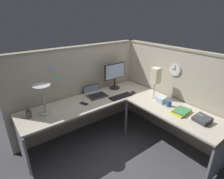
{
  "coord_description": "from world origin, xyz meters",
  "views": [
    {
      "loc": [
        -1.74,
        -1.9,
        2.09
      ],
      "look_at": [
        -0.12,
        0.21,
        0.95
      ],
      "focal_mm": 28.63,
      "sensor_mm": 36.0,
      "label": 1
    }
  ],
  "objects_px": {
    "laptop": "(95,93)",
    "monitor": "(115,74)",
    "book_stack": "(181,111)",
    "tissue_box": "(161,100)",
    "keyboard": "(121,96)",
    "desk_lamp_dome": "(42,91)",
    "cell_phone": "(84,104)",
    "computer_mouse": "(133,92)",
    "coffee_mug": "(169,104)",
    "wall_clock": "(175,70)",
    "pen_cup": "(29,114)",
    "desk_lamp_paper": "(156,76)",
    "office_phone": "(203,119)"
  },
  "relations": [
    {
      "from": "laptop",
      "to": "monitor",
      "type": "bearing_deg",
      "value": 1.28
    },
    {
      "from": "book_stack",
      "to": "monitor",
      "type": "bearing_deg",
      "value": 98.48
    },
    {
      "from": "monitor",
      "to": "tissue_box",
      "type": "xyz_separation_m",
      "value": [
        0.23,
        -0.95,
        -0.25
      ]
    },
    {
      "from": "keyboard",
      "to": "book_stack",
      "type": "distance_m",
      "value": 1.02
    },
    {
      "from": "desk_lamp_dome",
      "to": "cell_phone",
      "type": "bearing_deg",
      "value": -7.37
    },
    {
      "from": "keyboard",
      "to": "computer_mouse",
      "type": "distance_m",
      "value": 0.29
    },
    {
      "from": "cell_phone",
      "to": "coffee_mug",
      "type": "relative_size",
      "value": 1.5
    },
    {
      "from": "wall_clock",
      "to": "book_stack",
      "type": "bearing_deg",
      "value": -129.86
    },
    {
      "from": "pen_cup",
      "to": "monitor",
      "type": "bearing_deg",
      "value": 3.76
    },
    {
      "from": "pen_cup",
      "to": "wall_clock",
      "type": "xyz_separation_m",
      "value": [
        2.17,
        -0.81,
        0.45
      ]
    },
    {
      "from": "monitor",
      "to": "pen_cup",
      "type": "height_order",
      "value": "monitor"
    },
    {
      "from": "book_stack",
      "to": "desk_lamp_dome",
      "type": "bearing_deg",
      "value": 143.05
    },
    {
      "from": "desk_lamp_paper",
      "to": "coffee_mug",
      "type": "height_order",
      "value": "desk_lamp_paper"
    },
    {
      "from": "cell_phone",
      "to": "tissue_box",
      "type": "distance_m",
      "value": 1.27
    },
    {
      "from": "laptop",
      "to": "book_stack",
      "type": "distance_m",
      "value": 1.48
    },
    {
      "from": "computer_mouse",
      "to": "coffee_mug",
      "type": "distance_m",
      "value": 0.71
    },
    {
      "from": "cell_phone",
      "to": "desk_lamp_paper",
      "type": "xyz_separation_m",
      "value": [
        1.1,
        -0.52,
        0.38
      ]
    },
    {
      "from": "keyboard",
      "to": "pen_cup",
      "type": "xyz_separation_m",
      "value": [
        -1.46,
        0.27,
        0.04
      ]
    },
    {
      "from": "desk_lamp_dome",
      "to": "office_phone",
      "type": "height_order",
      "value": "desk_lamp_dome"
    },
    {
      "from": "desk_lamp_dome",
      "to": "pen_cup",
      "type": "distance_m",
      "value": 0.38
    },
    {
      "from": "laptop",
      "to": "desk_lamp_dome",
      "type": "bearing_deg",
      "value": -172.31
    },
    {
      "from": "pen_cup",
      "to": "desk_lamp_paper",
      "type": "height_order",
      "value": "desk_lamp_paper"
    },
    {
      "from": "keyboard",
      "to": "desk_lamp_dome",
      "type": "xyz_separation_m",
      "value": [
        -1.24,
        0.24,
        0.35
      ]
    },
    {
      "from": "computer_mouse",
      "to": "desk_lamp_dome",
      "type": "relative_size",
      "value": 0.23
    },
    {
      "from": "office_phone",
      "to": "wall_clock",
      "type": "bearing_deg",
      "value": 65.52
    },
    {
      "from": "desk_lamp_dome",
      "to": "tissue_box",
      "type": "height_order",
      "value": "desk_lamp_dome"
    },
    {
      "from": "pen_cup",
      "to": "office_phone",
      "type": "xyz_separation_m",
      "value": [
        1.83,
        -1.54,
        -0.02
      ]
    },
    {
      "from": "desk_lamp_dome",
      "to": "wall_clock",
      "type": "distance_m",
      "value": 2.1
    },
    {
      "from": "cell_phone",
      "to": "wall_clock",
      "type": "height_order",
      "value": "wall_clock"
    },
    {
      "from": "wall_clock",
      "to": "pen_cup",
      "type": "bearing_deg",
      "value": 159.5
    },
    {
      "from": "keyboard",
      "to": "cell_phone",
      "type": "distance_m",
      "value": 0.67
    },
    {
      "from": "book_stack",
      "to": "office_phone",
      "type": "bearing_deg",
      "value": -87.13
    },
    {
      "from": "desk_lamp_dome",
      "to": "coffee_mug",
      "type": "height_order",
      "value": "desk_lamp_dome"
    },
    {
      "from": "book_stack",
      "to": "tissue_box",
      "type": "distance_m",
      "value": 0.39
    },
    {
      "from": "pen_cup",
      "to": "coffee_mug",
      "type": "relative_size",
      "value": 1.88
    },
    {
      "from": "laptop",
      "to": "computer_mouse",
      "type": "distance_m",
      "value": 0.71
    },
    {
      "from": "monitor",
      "to": "coffee_mug",
      "type": "relative_size",
      "value": 5.21
    },
    {
      "from": "keyboard",
      "to": "coffee_mug",
      "type": "bearing_deg",
      "value": -60.15
    },
    {
      "from": "laptop",
      "to": "desk_lamp_dome",
      "type": "height_order",
      "value": "desk_lamp_dome"
    },
    {
      "from": "coffee_mug",
      "to": "tissue_box",
      "type": "relative_size",
      "value": 0.8
    },
    {
      "from": "desk_lamp_paper",
      "to": "tissue_box",
      "type": "height_order",
      "value": "desk_lamp_paper"
    },
    {
      "from": "laptop",
      "to": "pen_cup",
      "type": "bearing_deg",
      "value": -175.24
    },
    {
      "from": "cell_phone",
      "to": "laptop",
      "type": "bearing_deg",
      "value": 9.97
    },
    {
      "from": "laptop",
      "to": "pen_cup",
      "type": "xyz_separation_m",
      "value": [
        -1.15,
        -0.1,
        0.03
      ]
    },
    {
      "from": "computer_mouse",
      "to": "pen_cup",
      "type": "xyz_separation_m",
      "value": [
        -1.75,
        0.29,
        0.04
      ]
    },
    {
      "from": "cell_phone",
      "to": "desk_lamp_paper",
      "type": "distance_m",
      "value": 1.27
    },
    {
      "from": "desk_lamp_dome",
      "to": "tissue_box",
      "type": "bearing_deg",
      "value": -26.51
    },
    {
      "from": "laptop",
      "to": "office_phone",
      "type": "xyz_separation_m",
      "value": [
        0.68,
        -1.64,
        0.01
      ]
    },
    {
      "from": "book_stack",
      "to": "computer_mouse",
      "type": "bearing_deg",
      "value": 94.14
    },
    {
      "from": "computer_mouse",
      "to": "wall_clock",
      "type": "bearing_deg",
      "value": -51.5
    }
  ]
}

